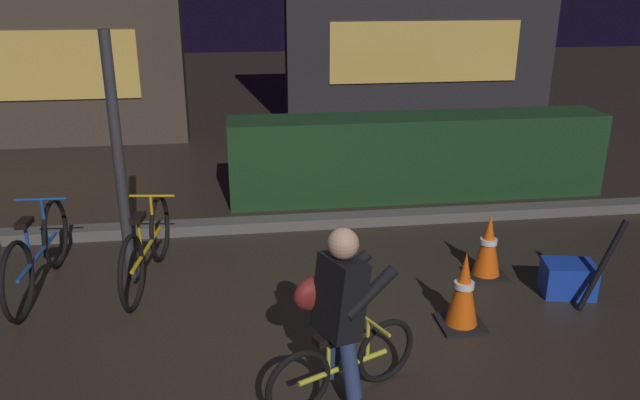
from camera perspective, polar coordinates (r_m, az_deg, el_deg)
ground_plane at (r=5.15m, az=-1.34°, el=-11.85°), size 40.00×40.00×0.00m
sidewalk_curb at (r=7.08m, az=-3.35°, el=-2.12°), size 12.00×0.24×0.12m
hedge_row at (r=8.09m, az=8.90°, el=3.99°), size 4.80×0.70×1.06m
storefront_left at (r=11.34m, az=-24.95°, el=14.16°), size 4.72×0.54×3.89m
street_post at (r=5.87m, az=-17.99°, el=3.45°), size 0.10×0.10×2.29m
parked_bike_left_mid at (r=6.14m, az=-24.47°, el=-4.53°), size 0.46×1.72×0.79m
parked_bike_center_left at (r=5.97m, az=-15.62°, el=-4.18°), size 0.46×1.65×0.76m
traffic_cone_near at (r=5.18m, az=13.04°, el=-8.15°), size 0.36×0.36×0.66m
traffic_cone_far at (r=6.07m, az=15.16°, el=-4.16°), size 0.36×0.36×0.63m
blue_crate at (r=6.04m, az=21.80°, el=-6.71°), size 0.50×0.41×0.30m
cyclist at (r=4.10m, az=1.75°, el=-10.55°), size 1.10×0.56×1.25m
closed_umbrella at (r=5.82m, az=24.49°, el=-5.47°), size 0.42×0.15×0.78m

